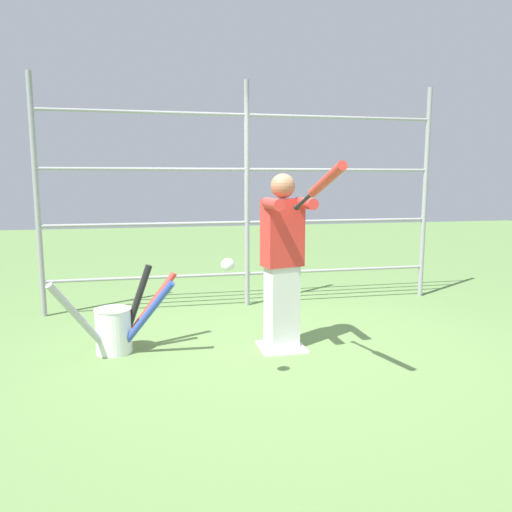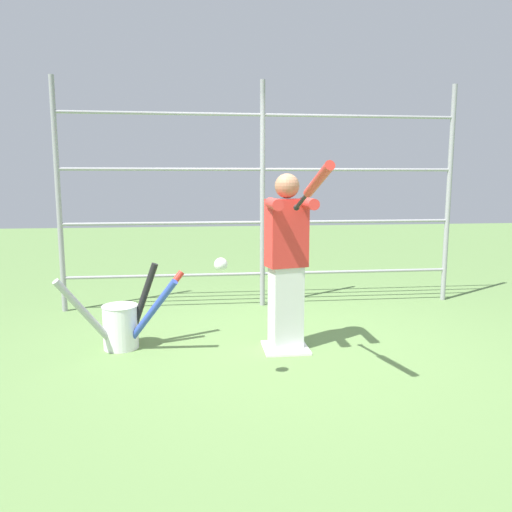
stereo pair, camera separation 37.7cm
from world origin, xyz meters
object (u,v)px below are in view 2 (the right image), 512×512
(baseball_bat_swinging, at_px, (315,184))
(softball_in_flight, at_px, (221,264))
(batter, at_px, (287,257))
(bat_bucket, at_px, (124,323))

(baseball_bat_swinging, distance_m, softball_in_flight, 0.86)
(baseball_bat_swinging, height_order, softball_in_flight, baseball_bat_swinging)
(batter, xyz_separation_m, softball_in_flight, (0.61, 0.78, 0.08))
(batter, relative_size, baseball_bat_swinging, 1.76)
(batter, height_order, bat_bucket, batter)
(baseball_bat_swinging, distance_m, bat_bucket, 2.23)
(softball_in_flight, distance_m, bat_bucket, 1.46)
(batter, distance_m, bat_bucket, 1.58)
(batter, distance_m, baseball_bat_swinging, 1.13)
(batter, relative_size, bat_bucket, 1.47)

